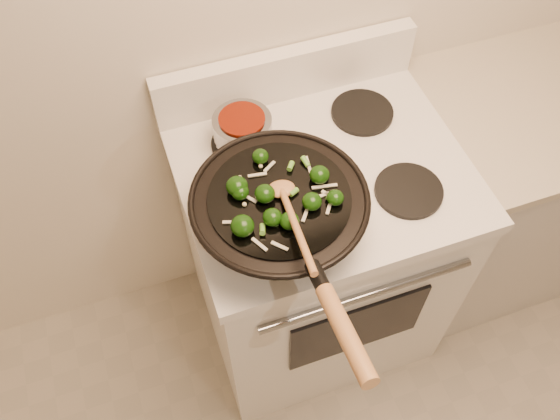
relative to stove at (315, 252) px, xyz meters
name	(u,v)px	position (x,y,z in m)	size (l,w,h in m)	color
stove	(315,252)	(0.00, 0.00, 0.00)	(0.78, 0.67, 1.08)	white
counter_unit	(518,185)	(0.81, 0.03, -0.01)	(0.88, 0.62, 0.91)	silver
wok	(280,213)	(-0.18, -0.16, 0.53)	(0.43, 0.71, 0.22)	black
stirfry	(275,198)	(-0.19, -0.16, 0.61)	(0.29, 0.28, 0.05)	black
wooden_spoon	(290,211)	(-0.18, -0.22, 0.62)	(0.07, 0.30, 0.09)	#AC7444
saucepan	(243,131)	(-0.18, 0.15, 0.51)	(0.16, 0.25, 0.10)	gray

